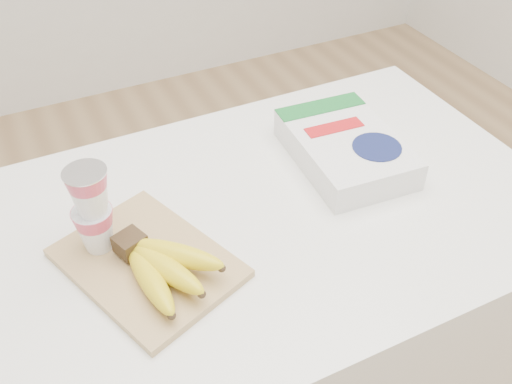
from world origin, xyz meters
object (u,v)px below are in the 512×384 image
(table, at_px, (275,330))
(cutting_board, at_px, (147,263))
(yogurt_stack, at_px, (92,208))
(bananas, at_px, (162,266))
(cereal_box, at_px, (345,148))

(table, xyz_separation_m, cutting_board, (-0.28, -0.04, 0.42))
(table, relative_size, cutting_board, 3.58)
(table, relative_size, yogurt_stack, 6.47)
(bananas, xyz_separation_m, yogurt_stack, (-0.08, 0.11, 0.07))
(cutting_board, relative_size, cereal_box, 0.98)
(table, xyz_separation_m, cereal_box, (0.19, 0.07, 0.44))
(cereal_box, bearing_deg, cutting_board, -163.11)
(yogurt_stack, distance_m, cereal_box, 0.54)
(cutting_board, relative_size, bananas, 1.45)
(yogurt_stack, bearing_deg, bananas, -56.42)
(cutting_board, height_order, yogurt_stack, yogurt_stack)
(table, bearing_deg, bananas, -161.86)
(table, height_order, yogurt_stack, yogurt_stack)
(yogurt_stack, bearing_deg, table, -4.35)
(table, distance_m, bananas, 0.53)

